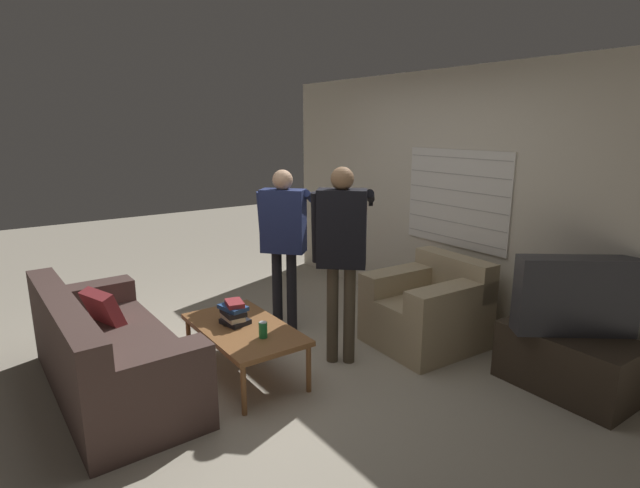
# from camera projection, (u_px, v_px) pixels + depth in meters

# --- Properties ---
(ground_plane) EXTENTS (16.00, 16.00, 0.00)m
(ground_plane) POSITION_uv_depth(u_px,v_px,m) (277.00, 368.00, 4.23)
(ground_plane) COLOR #B2A893
(wall_back) EXTENTS (5.20, 0.08, 2.55)m
(wall_back) POSITION_uv_depth(u_px,v_px,m) (447.00, 199.00, 5.07)
(wall_back) COLOR beige
(wall_back) RESTS_ON ground_plane
(couch_blue) EXTENTS (1.96, 0.87, 0.80)m
(couch_blue) POSITION_uv_depth(u_px,v_px,m) (106.00, 354.00, 3.80)
(couch_blue) COLOR #4C3833
(couch_blue) RESTS_ON ground_plane
(armchair_beige) EXTENTS (0.91, 0.96, 0.81)m
(armchair_beige) POSITION_uv_depth(u_px,v_px,m) (429.00, 310.00, 4.65)
(armchair_beige) COLOR tan
(armchair_beige) RESTS_ON ground_plane
(coffee_table) EXTENTS (1.13, 0.63, 0.42)m
(coffee_table) POSITION_uv_depth(u_px,v_px,m) (244.00, 331.00, 4.04)
(coffee_table) COLOR brown
(coffee_table) RESTS_ON ground_plane
(tv_stand) EXTENTS (0.96, 0.54, 0.47)m
(tv_stand) POSITION_uv_depth(u_px,v_px,m) (567.00, 361.00, 3.85)
(tv_stand) COLOR #33281E
(tv_stand) RESTS_ON ground_plane
(tv) EXTENTS (0.69, 0.81, 0.59)m
(tv) POSITION_uv_depth(u_px,v_px,m) (576.00, 296.00, 3.72)
(tv) COLOR #2D2D33
(tv) RESTS_ON tv_stand
(person_left_standing) EXTENTS (0.50, 0.81, 1.60)m
(person_left_standing) POSITION_uv_depth(u_px,v_px,m) (284.00, 231.00, 4.80)
(person_left_standing) COLOR black
(person_left_standing) RESTS_ON ground_plane
(person_right_standing) EXTENTS (0.54, 0.82, 1.69)m
(person_right_standing) POSITION_uv_depth(u_px,v_px,m) (342.00, 242.00, 4.13)
(person_right_standing) COLOR #4C4233
(person_right_standing) RESTS_ON ground_plane
(book_stack) EXTENTS (0.27, 0.22, 0.19)m
(book_stack) POSITION_uv_depth(u_px,v_px,m) (234.00, 313.00, 4.07)
(book_stack) COLOR black
(book_stack) RESTS_ON coffee_table
(soda_can) EXTENTS (0.07, 0.07, 0.13)m
(soda_can) POSITION_uv_depth(u_px,v_px,m) (263.00, 330.00, 3.81)
(soda_can) COLOR #238E47
(soda_can) RESTS_ON coffee_table
(spare_remote) EXTENTS (0.11, 0.13, 0.02)m
(spare_remote) POSITION_uv_depth(u_px,v_px,m) (229.00, 322.00, 4.08)
(spare_remote) COLOR black
(spare_remote) RESTS_ON coffee_table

